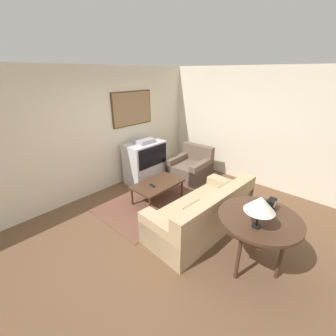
% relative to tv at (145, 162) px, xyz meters
% --- Properties ---
extents(ground_plane, '(12.00, 12.00, 0.00)m').
position_rel_tv_xyz_m(ground_plane, '(-0.87, -1.70, -0.51)').
color(ground_plane, brown).
extents(wall_back, '(12.00, 0.10, 2.70)m').
position_rel_tv_xyz_m(wall_back, '(-0.86, 0.43, 0.84)').
color(wall_back, beige).
rests_on(wall_back, ground_plane).
extents(wall_right, '(0.06, 12.00, 2.70)m').
position_rel_tv_xyz_m(wall_right, '(1.76, -1.70, 0.84)').
color(wall_right, beige).
rests_on(wall_right, ground_plane).
extents(area_rug, '(2.52, 1.45, 0.01)m').
position_rel_tv_xyz_m(area_rug, '(-0.45, -0.89, -0.51)').
color(area_rug, brown).
rests_on(area_rug, ground_plane).
extents(tv, '(0.98, 0.58, 1.09)m').
position_rel_tv_xyz_m(tv, '(0.00, 0.00, 0.00)').
color(tv, silver).
rests_on(tv, ground_plane).
extents(couch, '(2.06, 1.00, 0.82)m').
position_rel_tv_xyz_m(couch, '(-0.64, -2.16, -0.21)').
color(couch, tan).
rests_on(couch, ground_plane).
extents(armchair, '(0.97, 0.92, 0.82)m').
position_rel_tv_xyz_m(armchair, '(0.89, -0.75, -0.24)').
color(armchair, brown).
rests_on(armchair, ground_plane).
extents(coffee_table, '(1.06, 0.64, 0.42)m').
position_rel_tv_xyz_m(coffee_table, '(-0.49, -0.91, -0.13)').
color(coffee_table, '#472D1E').
rests_on(coffee_table, ground_plane).
extents(console_table, '(1.08, 1.08, 0.81)m').
position_rel_tv_xyz_m(console_table, '(-0.81, -3.14, 0.23)').
color(console_table, '#472D1E').
rests_on(console_table, ground_plane).
extents(table_lamp, '(0.36, 0.36, 0.42)m').
position_rel_tv_xyz_m(table_lamp, '(-1.04, -3.18, 0.63)').
color(table_lamp, black).
rests_on(table_lamp, console_table).
extents(mantel_clock, '(0.16, 0.10, 0.18)m').
position_rel_tv_xyz_m(mantel_clock, '(-0.59, -3.18, 0.39)').
color(mantel_clock, black).
rests_on(mantel_clock, console_table).
extents(remote, '(0.08, 0.17, 0.02)m').
position_rel_tv_xyz_m(remote, '(-0.66, -0.93, -0.08)').
color(remote, black).
rests_on(remote, coffee_table).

